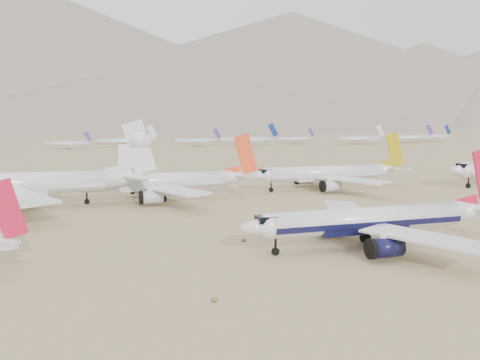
{
  "coord_description": "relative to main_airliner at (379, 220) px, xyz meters",
  "views": [
    {
      "loc": [
        -61.13,
        -76.74,
        22.94
      ],
      "look_at": [
        -19.54,
        49.56,
        7.0
      ],
      "focal_mm": 40.0,
      "sensor_mm": 36.0,
      "label": 1
    }
  ],
  "objects": [
    {
      "name": "foothills",
      "position": [
        535.67,
        1096.51,
        62.37
      ],
      "size": [
        4637.5,
        1395.0,
        155.0
      ],
      "color": "slate",
      "rests_on": "ground"
    },
    {
      "name": "main_airliner",
      "position": [
        0.0,
        0.0,
        0.0
      ],
      "size": [
        49.32,
        48.17,
        17.4
      ],
      "color": "white",
      "rests_on": "ground"
    },
    {
      "name": "row2_orange_tail",
      "position": [
        -26.92,
        63.74,
        0.33
      ],
      "size": [
        51.1,
        49.99,
        18.23
      ],
      "color": "white",
      "rests_on": "ground"
    },
    {
      "name": "mountain_range",
      "position": [
        79.17,
        1644.53,
        185.53
      ],
      "size": [
        7354.0,
        3024.0,
        470.0
      ],
      "color": "slate",
      "rests_on": "ground"
    },
    {
      "name": "distant_storage_row",
      "position": [
        26.29,
        315.81,
        -0.38
      ],
      "size": [
        563.39,
        63.86,
        15.37
      ],
      "color": "silver",
      "rests_on": "ground"
    },
    {
      "name": "row2_gold_tail",
      "position": [
        26.9,
        69.42,
        0.22
      ],
      "size": [
        50.31,
        49.21,
        17.91
      ],
      "color": "white",
      "rests_on": "ground"
    },
    {
      "name": "row2_white_trijet",
      "position": [
        -61.99,
        60.72,
        1.63
      ],
      "size": [
        62.49,
        61.07,
        22.14
      ],
      "color": "white",
      "rests_on": "ground"
    },
    {
      "name": "ground",
      "position": [
        8.99,
        -3.49,
        -4.78
      ],
      "size": [
        7000.0,
        7000.0,
        0.0
      ],
      "primitive_type": "plane",
      "color": "#957D56",
      "rests_on": "ground"
    }
  ]
}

